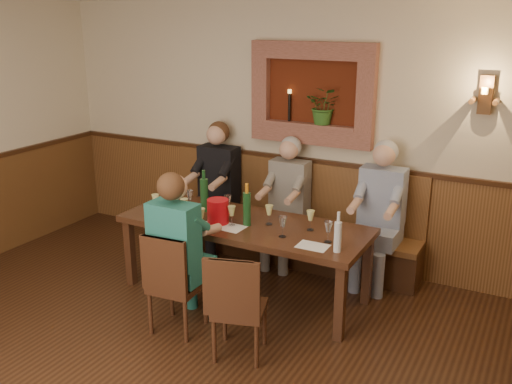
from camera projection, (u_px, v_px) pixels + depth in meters
room_shell at (98, 142)px, 3.54m from camera, size 6.04×6.04×2.82m
wainscoting at (114, 327)px, 3.93m from camera, size 6.02×6.02×1.15m
wall_niche at (315, 98)px, 5.94m from camera, size 1.36×0.30×1.06m
wall_sconce at (486, 96)px, 5.14m from camera, size 0.25×0.20×0.35m
dining_table at (244, 229)px, 5.46m from camera, size 2.40×0.90×0.75m
bench at (286, 231)px, 6.36m from camera, size 3.00×0.45×1.11m
chair_near_left at (177, 302)px, 4.93m from camera, size 0.44×0.44×0.92m
chair_near_right at (239, 326)px, 4.56m from camera, size 0.50×0.50×0.90m
person_bench_left at (215, 198)px, 6.57m from camera, size 0.45×0.55×1.49m
person_bench_mid at (286, 213)px, 6.18m from camera, size 0.41×0.51×1.41m
person_bench_right at (378, 226)px, 5.71m from camera, size 0.44×0.54×1.48m
person_chair_front at (182, 263)px, 4.92m from camera, size 0.42×0.52×1.43m
spittoon_bucket at (218, 211)px, 5.38m from camera, size 0.21×0.21×0.23m
wine_bottle_green_a at (247, 208)px, 5.31m from camera, size 0.08×0.08×0.41m
wine_bottle_green_b at (204, 194)px, 5.69m from camera, size 0.10×0.10×0.43m
water_bottle at (338, 236)px, 4.72m from camera, size 0.08×0.08×0.35m
tasting_sheet_a at (163, 215)px, 5.62m from camera, size 0.36×0.30×0.00m
tasting_sheet_b at (229, 227)px, 5.30m from camera, size 0.30×0.22×0.00m
tasting_sheet_c at (313, 246)px, 4.87m from camera, size 0.27×0.19×0.00m
tasting_sheet_d at (194, 224)px, 5.38m from camera, size 0.32×0.27×0.00m
wine_glass_0 at (228, 205)px, 5.63m from camera, size 0.08×0.08×0.19m
wine_glass_1 at (269, 215)px, 5.34m from camera, size 0.08×0.08×0.19m
wine_glass_2 at (232, 216)px, 5.32m from camera, size 0.08×0.08×0.19m
wine_glass_3 at (201, 218)px, 5.26m from camera, size 0.08×0.08×0.19m
wine_glass_4 at (310, 220)px, 5.20m from camera, size 0.08×0.08×0.19m
wine_glass_5 at (328, 232)px, 4.93m from camera, size 0.08×0.08×0.19m
wine_glass_6 at (190, 199)px, 5.79m from camera, size 0.08×0.08×0.19m
wine_glass_7 at (156, 204)px, 5.66m from camera, size 0.08×0.08×0.19m
wine_glass_8 at (185, 208)px, 5.53m from camera, size 0.08×0.08×0.19m
wine_glass_9 at (283, 227)px, 5.05m from camera, size 0.08×0.08×0.19m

